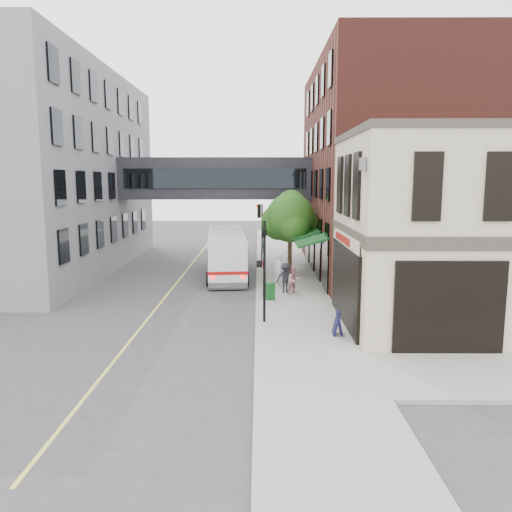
{
  "coord_description": "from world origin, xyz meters",
  "views": [
    {
      "loc": [
        0.14,
        -19.5,
        6.37
      ],
      "look_at": [
        0.03,
        2.58,
        3.01
      ],
      "focal_mm": 35.0,
      "sensor_mm": 36.0,
      "label": 1
    }
  ],
  "objects_px": {
    "bus": "(226,251)",
    "newspaper_box": "(270,291)",
    "pedestrian_b": "(294,280)",
    "pedestrian_a": "(280,270)",
    "sandwich_board": "(338,323)",
    "pedestrian_c": "(285,278)"
  },
  "relations": [
    {
      "from": "sandwich_board",
      "to": "pedestrian_c",
      "type": "bearing_deg",
      "value": 103.42
    },
    {
      "from": "bus",
      "to": "pedestrian_b",
      "type": "distance_m",
      "value": 7.78
    },
    {
      "from": "bus",
      "to": "pedestrian_b",
      "type": "xyz_separation_m",
      "value": [
        4.15,
        -6.54,
        -0.67
      ]
    },
    {
      "from": "bus",
      "to": "sandwich_board",
      "type": "distance_m",
      "value": 15.01
    },
    {
      "from": "bus",
      "to": "newspaper_box",
      "type": "relative_size",
      "value": 11.98
    },
    {
      "from": "bus",
      "to": "pedestrian_c",
      "type": "xyz_separation_m",
      "value": [
        3.71,
        -6.19,
        -0.61
      ]
    },
    {
      "from": "bus",
      "to": "pedestrian_a",
      "type": "height_order",
      "value": "bus"
    },
    {
      "from": "pedestrian_a",
      "to": "pedestrian_b",
      "type": "xyz_separation_m",
      "value": [
        0.68,
        -2.01,
        -0.2
      ]
    },
    {
      "from": "bus",
      "to": "pedestrian_b",
      "type": "bearing_deg",
      "value": -57.61
    },
    {
      "from": "bus",
      "to": "newspaper_box",
      "type": "xyz_separation_m",
      "value": [
        2.79,
        -7.88,
        -1.0
      ]
    },
    {
      "from": "bus",
      "to": "newspaper_box",
      "type": "height_order",
      "value": "bus"
    },
    {
      "from": "pedestrian_a",
      "to": "bus",
      "type": "bearing_deg",
      "value": 116.43
    },
    {
      "from": "pedestrian_b",
      "to": "pedestrian_c",
      "type": "xyz_separation_m",
      "value": [
        -0.45,
        0.35,
        0.06
      ]
    },
    {
      "from": "pedestrian_c",
      "to": "bus",
      "type": "bearing_deg",
      "value": 111.14
    },
    {
      "from": "pedestrian_a",
      "to": "sandwich_board",
      "type": "relative_size",
      "value": 1.95
    },
    {
      "from": "pedestrian_b",
      "to": "pedestrian_a",
      "type": "bearing_deg",
      "value": 81.48
    },
    {
      "from": "newspaper_box",
      "to": "sandwich_board",
      "type": "relative_size",
      "value": 0.9
    },
    {
      "from": "pedestrian_a",
      "to": "newspaper_box",
      "type": "bearing_deg",
      "value": -112.45
    },
    {
      "from": "pedestrian_b",
      "to": "newspaper_box",
      "type": "height_order",
      "value": "pedestrian_b"
    },
    {
      "from": "sandwich_board",
      "to": "pedestrian_b",
      "type": "bearing_deg",
      "value": 100.69
    },
    {
      "from": "pedestrian_b",
      "to": "sandwich_board",
      "type": "relative_size",
      "value": 1.55
    },
    {
      "from": "pedestrian_a",
      "to": "pedestrian_b",
      "type": "bearing_deg",
      "value": -82.2
    }
  ]
}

